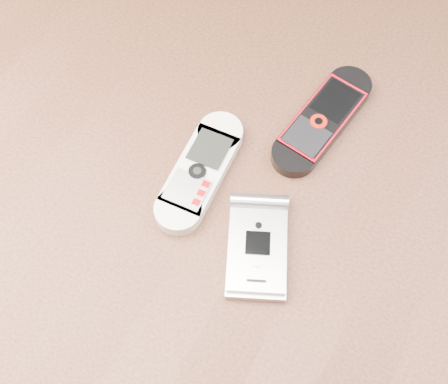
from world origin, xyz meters
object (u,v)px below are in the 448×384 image
(nokia_white, at_px, (200,171))
(motorola_razr, at_px, (257,249))
(table, at_px, (220,237))
(nokia_black_red, at_px, (322,120))

(nokia_white, height_order, motorola_razr, same)
(nokia_white, relative_size, motorola_razr, 1.32)
(motorola_razr, bearing_deg, nokia_white, 127.06)
(table, distance_m, nokia_white, 0.12)
(table, bearing_deg, nokia_black_red, 68.66)
(nokia_white, relative_size, nokia_black_red, 0.94)
(table, relative_size, nokia_black_red, 7.96)
(nokia_white, height_order, nokia_black_red, same)
(table, xyz_separation_m, nokia_black_red, (0.05, 0.12, 0.11))
(table, distance_m, motorola_razr, 0.13)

